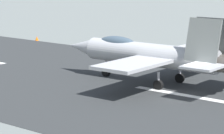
% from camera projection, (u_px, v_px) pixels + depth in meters
% --- Properties ---
extents(ground_plane, '(400.00, 400.00, 0.00)m').
position_uv_depth(ground_plane, '(190.00, 96.00, 39.96)').
color(ground_plane, slate).
extents(runway_strip, '(240.00, 26.00, 0.02)m').
position_uv_depth(runway_strip, '(190.00, 96.00, 39.94)').
color(runway_strip, '#2C2E2F').
rests_on(runway_strip, ground).
extents(fighter_jet, '(15.93, 13.78, 5.59)m').
position_uv_depth(fighter_jet, '(151.00, 54.00, 43.85)').
color(fighter_jet, '#A9AAAE').
rests_on(fighter_jet, ground).
extents(marker_cone_mid, '(0.44, 0.44, 0.55)m').
position_uv_depth(marker_cone_mid, '(189.00, 57.00, 55.00)').
color(marker_cone_mid, orange).
rests_on(marker_cone_mid, ground).
extents(marker_cone_far, '(0.44, 0.44, 0.55)m').
position_uv_depth(marker_cone_far, '(37.00, 38.00, 68.72)').
color(marker_cone_far, orange).
rests_on(marker_cone_far, ground).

